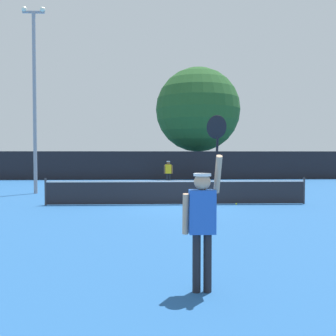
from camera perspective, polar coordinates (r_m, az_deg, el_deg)
name	(u,v)px	position (r m, az deg, el deg)	size (l,w,h in m)	color
ground_plane	(177,204)	(15.27, 1.31, -5.49)	(120.00, 120.00, 0.00)	#235693
tennis_net	(177,192)	(15.21, 1.31, -3.57)	(10.42, 0.08, 1.07)	#232328
perimeter_fence	(164,165)	(30.54, -0.63, 0.40)	(30.04, 0.12, 2.26)	black
player_serving	(203,213)	(5.56, 5.23, -6.77)	(0.68, 0.40, 2.58)	blue
player_receiving	(168,171)	(24.41, 0.05, -0.41)	(0.57, 0.23, 1.58)	yellow
tennis_ball	(236,204)	(15.43, 10.19, -5.31)	(0.07, 0.07, 0.07)	#CCE033
light_pole	(34,89)	(20.86, -19.38, 11.05)	(1.18, 0.28, 9.46)	gray
large_tree	(198,110)	(34.67, 4.49, 8.67)	(7.54, 7.54, 9.78)	brown
parked_car_near	(84,166)	(39.96, -12.44, 0.23)	(2.15, 4.31, 1.69)	#B7B7BC
parked_car_mid	(134,167)	(38.42, -5.18, 0.20)	(2.09, 4.28, 1.69)	navy
parked_car_far	(226,167)	(38.33, 8.76, 0.18)	(2.48, 4.43, 1.69)	#B7B7BC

